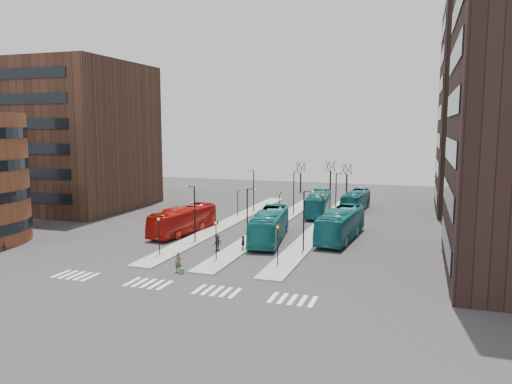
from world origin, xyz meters
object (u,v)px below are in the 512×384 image
(bicycle_far, at_px, (2,245))
(commuter_a, at_px, (163,232))
(teal_bus_c, at_px, (341,224))
(commuter_c, at_px, (217,243))
(teal_bus_d, at_px, (356,201))
(commuter_b, at_px, (243,244))
(suitcase, at_px, (181,271))
(red_bus, at_px, (183,220))
(teal_bus_a, at_px, (269,226))
(traveller, at_px, (178,262))
(teal_bus_b, at_px, (318,204))

(bicycle_far, bearing_deg, commuter_a, -32.31)
(teal_bus_c, bearing_deg, commuter_c, -136.14)
(commuter_a, bearing_deg, teal_bus_d, -146.39)
(commuter_b, distance_m, bicycle_far, 24.83)
(teal_bus_d, distance_m, commuter_b, 29.61)
(suitcase, height_order, red_bus, red_bus)
(commuter_a, bearing_deg, teal_bus_a, 172.19)
(teal_bus_c, bearing_deg, teal_bus_d, 97.08)
(teal_bus_a, distance_m, traveller, 14.53)
(suitcase, height_order, bicycle_far, bicycle_far)
(commuter_b, relative_size, bicycle_far, 0.92)
(commuter_a, bearing_deg, commuter_b, 145.32)
(commuter_b, xyz_separation_m, commuter_c, (-2.58, -0.57, 0.04))
(bicycle_far, bearing_deg, commuter_b, -51.68)
(commuter_a, bearing_deg, teal_bus_b, -145.07)
(teal_bus_a, xyz_separation_m, commuter_a, (-11.72, -2.82, -0.94))
(red_bus, height_order, commuter_b, red_bus)
(red_bus, xyz_separation_m, teal_bus_b, (12.75, 17.17, 0.06))
(teal_bus_b, height_order, teal_bus_d, teal_bus_b)
(commuter_a, xyz_separation_m, commuter_c, (7.96, -3.07, 0.06))
(red_bus, xyz_separation_m, commuter_a, (-0.95, -3.32, -0.81))
(teal_bus_c, bearing_deg, teal_bus_b, 115.21)
(teal_bus_c, relative_size, commuter_a, 8.10)
(teal_bus_b, distance_m, teal_bus_c, 15.48)
(teal_bus_a, xyz_separation_m, traveller, (-4.07, -13.93, -0.84))
(suitcase, bearing_deg, traveller, 125.80)
(commuter_b, bearing_deg, commuter_a, 52.44)
(suitcase, relative_size, commuter_a, 0.32)
(teal_bus_a, distance_m, commuter_a, 12.09)
(teal_bus_b, height_order, traveller, teal_bus_b)
(commuter_a, relative_size, commuter_b, 0.97)
(red_bus, distance_m, traveller, 15.93)
(teal_bus_d, xyz_separation_m, commuter_c, (-10.34, -29.14, -0.66))
(teal_bus_c, distance_m, commuter_a, 20.05)
(red_bus, relative_size, bicycle_far, 6.60)
(teal_bus_c, height_order, teal_bus_d, teal_bus_c)
(red_bus, bearing_deg, traveller, -58.47)
(teal_bus_d, height_order, bicycle_far, teal_bus_d)
(teal_bus_a, xyz_separation_m, commuter_b, (-1.19, -5.32, -0.91))
(teal_bus_c, bearing_deg, suitcase, -117.33)
(teal_bus_a, bearing_deg, teal_bus_d, 66.14)
(traveller, relative_size, commuter_c, 1.05)
(traveller, xyz_separation_m, bicycle_far, (-20.89, 1.44, -0.42))
(teal_bus_a, distance_m, teal_bus_c, 8.04)
(teal_bus_c, xyz_separation_m, commuter_c, (-11.15, -9.06, -0.90))
(teal_bus_a, relative_size, commuter_b, 7.76)
(teal_bus_a, height_order, commuter_b, teal_bus_a)
(commuter_c, bearing_deg, commuter_b, 133.74)
(teal_bus_b, xyz_separation_m, commuter_b, (-3.16, -23.00, -0.84))
(red_bus, height_order, traveller, red_bus)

